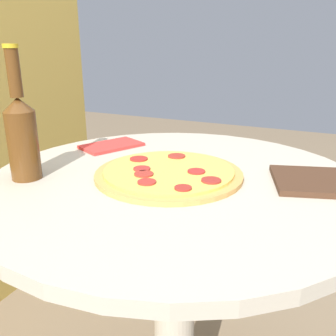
{
  "coord_description": "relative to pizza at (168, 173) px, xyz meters",
  "views": [
    {
      "loc": [
        -0.68,
        -0.29,
        1.04
      ],
      "look_at": [
        -0.0,
        0.01,
        0.79
      ],
      "focal_mm": 40.0,
      "sensor_mm": 36.0,
      "label": 1
    }
  ],
  "objects": [
    {
      "name": "pizza",
      "position": [
        0.0,
        0.0,
        0.0
      ],
      "size": [
        0.31,
        0.31,
        0.02
      ],
      "color": "#C68E47",
      "rests_on": "table"
    },
    {
      "name": "beer_bottle",
      "position": [
        -0.13,
        0.27,
        0.09
      ],
      "size": [
        0.06,
        0.06,
        0.27
      ],
      "color": "#563314",
      "rests_on": "table"
    },
    {
      "name": "pizza_paddle",
      "position": [
        0.09,
        -0.32,
        -0.0
      ],
      "size": [
        0.19,
        0.32,
        0.02
      ],
      "rotation": [
        0.0,
        0.0,
        -1.28
      ],
      "color": "#422819",
      "rests_on": "table"
    },
    {
      "name": "table",
      "position": [
        0.0,
        -0.01,
        -0.23
      ],
      "size": [
        0.8,
        0.8,
        0.77
      ],
      "color": "#B2A893",
      "rests_on": "ground_plane"
    },
    {
      "name": "napkin",
      "position": [
        0.15,
        0.24,
        -0.0
      ],
      "size": [
        0.18,
        0.15,
        0.01
      ],
      "color": "red",
      "rests_on": "table"
    }
  ]
}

